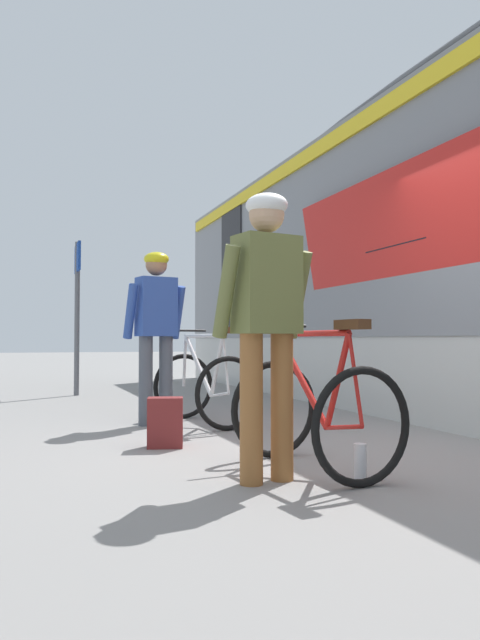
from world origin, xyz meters
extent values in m
plane|color=gray|center=(0.00, 0.00, 0.00)|extent=(80.00, 80.00, 0.00)
cube|color=red|center=(1.40, 0.91, 1.80)|extent=(0.30, 5.12, 1.69)
cube|color=yellow|center=(1.40, 0.87, 3.42)|extent=(0.04, 16.88, 0.20)
cube|color=black|center=(1.39, 1.51, 2.25)|extent=(0.04, 1.10, 0.80)
cube|color=black|center=(1.41, 6.90, 2.25)|extent=(0.03, 1.10, 2.29)
cylinder|color=#935B2D|center=(-1.01, -0.53, 0.45)|extent=(0.14, 0.14, 0.90)
cylinder|color=#935B2D|center=(-0.79, -0.49, 0.45)|extent=(0.14, 0.14, 0.90)
cube|color=olive|center=(-0.90, -0.51, 1.20)|extent=(0.42, 0.30, 0.60)
cylinder|color=olive|center=(-1.16, -0.51, 1.15)|extent=(0.13, 0.27, 0.56)
cylinder|color=olive|center=(-0.65, -0.42, 1.15)|extent=(0.13, 0.27, 0.56)
sphere|color=tan|center=(-0.90, -0.51, 1.63)|extent=(0.22, 0.22, 0.22)
ellipsoid|color=white|center=(-0.90, -0.51, 1.69)|extent=(0.30, 0.31, 0.14)
cylinder|color=#4C515B|center=(-1.13, 2.16, 0.45)|extent=(0.14, 0.14, 0.90)
cylinder|color=#4C515B|center=(-0.91, 2.20, 0.45)|extent=(0.14, 0.14, 0.90)
cube|color=#2D4C9E|center=(-1.02, 2.18, 1.20)|extent=(0.42, 0.30, 0.60)
cylinder|color=#2D4C9E|center=(-1.28, 2.17, 1.15)|extent=(0.13, 0.27, 0.56)
cylinder|color=#2D4C9E|center=(-0.77, 2.26, 1.15)|extent=(0.13, 0.27, 0.56)
sphere|color=#9E7051|center=(-1.02, 2.18, 1.63)|extent=(0.22, 0.22, 0.22)
ellipsoid|color=yellow|center=(-1.02, 2.18, 1.69)|extent=(0.30, 0.32, 0.14)
torus|color=black|center=(-0.55, 0.19, 0.36)|extent=(0.71, 0.14, 0.71)
torus|color=black|center=(-0.43, -0.82, 0.36)|extent=(0.71, 0.14, 0.71)
cylinder|color=red|center=(-0.51, -0.16, 0.60)|extent=(0.12, 0.64, 0.63)
cylinder|color=red|center=(-0.49, -0.28, 0.91)|extent=(0.15, 0.85, 0.04)
cylinder|color=red|center=(-0.46, -0.59, 0.60)|extent=(0.07, 0.28, 0.62)
cylinder|color=red|center=(-0.45, -0.65, 0.33)|extent=(0.07, 0.36, 0.08)
cylinder|color=red|center=(-0.43, -0.76, 0.63)|extent=(0.04, 0.15, 0.56)
cylinder|color=red|center=(-0.55, 0.16, 0.63)|extent=(0.04, 0.09, 0.55)
cylinder|color=black|center=(-0.55, 0.14, 0.97)|extent=(0.48, 0.08, 0.02)
cube|color=#4C2D19|center=(-0.44, -0.73, 0.96)|extent=(0.13, 0.25, 0.06)
torus|color=black|center=(-0.63, 2.55, 0.36)|extent=(0.71, 0.17, 0.71)
torus|color=black|center=(-0.45, 1.55, 0.36)|extent=(0.71, 0.17, 0.71)
cylinder|color=white|center=(-0.57, 2.20, 0.60)|extent=(0.16, 0.64, 0.63)
cylinder|color=white|center=(-0.55, 2.08, 0.91)|extent=(0.19, 0.84, 0.04)
cylinder|color=white|center=(-0.49, 1.78, 0.60)|extent=(0.09, 0.28, 0.62)
cylinder|color=white|center=(-0.48, 1.72, 0.33)|extent=(0.09, 0.36, 0.08)
cylinder|color=white|center=(-0.46, 1.61, 0.63)|extent=(0.05, 0.15, 0.56)
cylinder|color=white|center=(-0.63, 2.53, 0.63)|extent=(0.05, 0.09, 0.55)
cylinder|color=black|center=(-0.62, 2.50, 0.97)|extent=(0.48, 0.11, 0.02)
cube|color=#4C2D19|center=(-0.47, 1.64, 0.96)|extent=(0.14, 0.25, 0.06)
cube|color=maroon|center=(-1.22, 0.87, 0.20)|extent=(0.32, 0.25, 0.40)
cylinder|color=silver|center=(-0.33, -0.63, 0.11)|extent=(0.08, 0.08, 0.22)
cylinder|color=#595B60|center=(-1.50, 5.84, 1.20)|extent=(0.08, 0.08, 2.40)
cube|color=#193F99|center=(-1.50, 5.84, 2.15)|extent=(0.04, 0.70, 0.44)
camera|label=1|loc=(-2.31, -3.94, 0.86)|focal=34.14mm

